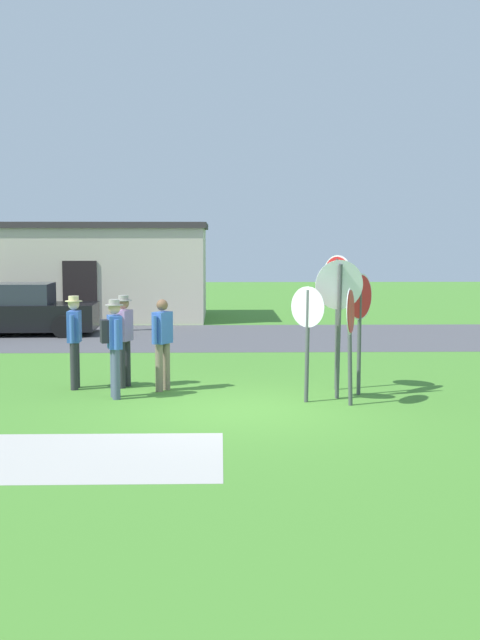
{
  "coord_description": "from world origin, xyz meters",
  "views": [
    {
      "loc": [
        -0.23,
        -12.88,
        2.76
      ],
      "look_at": [
        0.14,
        1.77,
        1.3
      ],
      "focal_mm": 44.96,
      "sensor_mm": 36.0,
      "label": 1
    }
  ],
  "objects_px": {
    "stop_sign_far_back": "(360,311)",
    "stop_sign_center_cluster": "(339,303)",
    "person_near_signs": "(114,341)",
    "person_on_left": "(162,339)",
    "parked_car_on_street": "(20,311)",
    "stop_sign_tallest": "(337,297)",
    "stop_sign_low_front": "(350,326)",
    "person_with_sunhat": "(74,336)",
    "person_in_teal": "(124,335)",
    "stop_sign_rear_left": "(308,324)"
  },
  "relations": [
    {
      "from": "stop_sign_center_cluster",
      "to": "person_with_sunhat",
      "type": "bearing_deg",
      "value": 167.3
    },
    {
      "from": "stop_sign_rear_left",
      "to": "person_near_signs",
      "type": "xyz_separation_m",
      "value": [
        -3.35,
        0.4,
        -0.33
      ]
    },
    {
      "from": "stop_sign_center_cluster",
      "to": "stop_sign_tallest",
      "type": "xyz_separation_m",
      "value": [
        0.1,
        0.87,
        0.04
      ]
    },
    {
      "from": "stop_sign_rear_left",
      "to": "stop_sign_far_back",
      "type": "relative_size",
      "value": 0.91
    },
    {
      "from": "stop_sign_low_front",
      "to": "stop_sign_far_back",
      "type": "bearing_deg",
      "value": 70.98
    },
    {
      "from": "person_on_left",
      "to": "parked_car_on_street",
      "type": "bearing_deg",
      "value": 118.34
    },
    {
      "from": "stop_sign_center_cluster",
      "to": "stop_sign_rear_left",
      "type": "bearing_deg",
      "value": -156.9
    },
    {
      "from": "stop_sign_low_front",
      "to": "stop_sign_tallest",
      "type": "relative_size",
      "value": 0.79
    },
    {
      "from": "stop_sign_rear_left",
      "to": "stop_sign_tallest",
      "type": "bearing_deg",
      "value": 59.19
    },
    {
      "from": "stop_sign_center_cluster",
      "to": "stop_sign_low_front",
      "type": "bearing_deg",
      "value": -78.31
    },
    {
      "from": "parked_car_on_street",
      "to": "stop_sign_center_cluster",
      "type": "bearing_deg",
      "value": -50.96
    },
    {
      "from": "stop_sign_rear_left",
      "to": "stop_sign_low_front",
      "type": "xyz_separation_m",
      "value": [
        0.68,
        -0.3,
        0.0
      ]
    },
    {
      "from": "parked_car_on_street",
      "to": "stop_sign_tallest",
      "type": "distance_m",
      "value": 12.02
    },
    {
      "from": "stop_sign_center_cluster",
      "to": "stop_sign_tallest",
      "type": "distance_m",
      "value": 0.88
    },
    {
      "from": "stop_sign_low_front",
      "to": "person_with_sunhat",
      "type": "distance_m",
      "value": 5.15
    },
    {
      "from": "parked_car_on_street",
      "to": "stop_sign_rear_left",
      "type": "height_order",
      "value": "stop_sign_rear_left"
    },
    {
      "from": "stop_sign_center_cluster",
      "to": "stop_sign_low_front",
      "type": "distance_m",
      "value": 0.65
    },
    {
      "from": "parked_car_on_street",
      "to": "stop_sign_tallest",
      "type": "height_order",
      "value": "stop_sign_tallest"
    },
    {
      "from": "stop_sign_far_back",
      "to": "stop_sign_center_cluster",
      "type": "bearing_deg",
      "value": -138.67
    },
    {
      "from": "stop_sign_rear_left",
      "to": "stop_sign_low_front",
      "type": "height_order",
      "value": "stop_sign_rear_left"
    },
    {
      "from": "stop_sign_tallest",
      "to": "person_near_signs",
      "type": "bearing_deg",
      "value": -169.84
    },
    {
      "from": "person_with_sunhat",
      "to": "person_on_left",
      "type": "bearing_deg",
      "value": -7.58
    },
    {
      "from": "stop_sign_center_cluster",
      "to": "stop_sign_tallest",
      "type": "relative_size",
      "value": 0.97
    },
    {
      "from": "person_near_signs",
      "to": "person_on_left",
      "type": "height_order",
      "value": "person_near_signs"
    },
    {
      "from": "person_near_signs",
      "to": "parked_car_on_street",
      "type": "bearing_deg",
      "value": 112.63
    },
    {
      "from": "parked_car_on_street",
      "to": "stop_sign_center_cluster",
      "type": "height_order",
      "value": "stop_sign_center_cluster"
    },
    {
      "from": "person_with_sunhat",
      "to": "stop_sign_center_cluster",
      "type": "bearing_deg",
      "value": -12.7
    },
    {
      "from": "stop_sign_tallest",
      "to": "person_in_teal",
      "type": "relative_size",
      "value": 1.43
    },
    {
      "from": "stop_sign_rear_left",
      "to": "person_near_signs",
      "type": "bearing_deg",
      "value": 173.23
    },
    {
      "from": "stop_sign_low_front",
      "to": "person_with_sunhat",
      "type": "height_order",
      "value": "stop_sign_low_front"
    },
    {
      "from": "stop_sign_low_front",
      "to": "person_in_teal",
      "type": "height_order",
      "value": "stop_sign_low_front"
    },
    {
      "from": "stop_sign_center_cluster",
      "to": "person_near_signs",
      "type": "height_order",
      "value": "stop_sign_center_cluster"
    },
    {
      "from": "stop_sign_rear_left",
      "to": "stop_sign_tallest",
      "type": "height_order",
      "value": "stop_sign_tallest"
    },
    {
      "from": "stop_sign_rear_left",
      "to": "stop_sign_tallest",
      "type": "relative_size",
      "value": 0.8
    },
    {
      "from": "person_with_sunhat",
      "to": "person_near_signs",
      "type": "bearing_deg",
      "value": -47.34
    },
    {
      "from": "stop_sign_low_front",
      "to": "stop_sign_tallest",
      "type": "bearing_deg",
      "value": 90.6
    },
    {
      "from": "person_near_signs",
      "to": "person_on_left",
      "type": "bearing_deg",
      "value": 41.04
    },
    {
      "from": "stop_sign_rear_left",
      "to": "person_with_sunhat",
      "type": "xyz_separation_m",
      "value": [
        -4.19,
        1.32,
        -0.36
      ]
    },
    {
      "from": "stop_sign_center_cluster",
      "to": "person_in_teal",
      "type": "xyz_separation_m",
      "value": [
        -3.86,
        1.23,
        -0.7
      ]
    },
    {
      "from": "stop_sign_low_front",
      "to": "stop_sign_far_back",
      "type": "relative_size",
      "value": 0.9
    },
    {
      "from": "parked_car_on_street",
      "to": "stop_sign_low_front",
      "type": "bearing_deg",
      "value": -52.08
    },
    {
      "from": "person_in_teal",
      "to": "person_near_signs",
      "type": "relative_size",
      "value": 1.0
    },
    {
      "from": "stop_sign_rear_left",
      "to": "stop_sign_low_front",
      "type": "distance_m",
      "value": 0.74
    },
    {
      "from": "stop_sign_tallest",
      "to": "parked_car_on_street",
      "type": "bearing_deg",
      "value": 132.04
    },
    {
      "from": "stop_sign_tallest",
      "to": "person_on_left",
      "type": "height_order",
      "value": "stop_sign_tallest"
    },
    {
      "from": "stop_sign_far_back",
      "to": "person_in_teal",
      "type": "xyz_separation_m",
      "value": [
        -4.29,
        0.85,
        -0.52
      ]
    },
    {
      "from": "person_on_left",
      "to": "person_with_sunhat",
      "type": "bearing_deg",
      "value": 172.42
    },
    {
      "from": "parked_car_on_street",
      "to": "stop_sign_rear_left",
      "type": "bearing_deg",
      "value": -53.7
    },
    {
      "from": "stop_sign_rear_left",
      "to": "person_with_sunhat",
      "type": "distance_m",
      "value": 4.41
    },
    {
      "from": "stop_sign_center_cluster",
      "to": "person_in_teal",
      "type": "relative_size",
      "value": 1.4
    }
  ]
}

